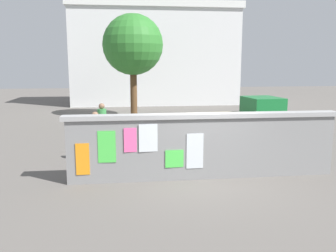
{
  "coord_description": "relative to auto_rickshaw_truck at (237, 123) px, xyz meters",
  "views": [
    {
      "loc": [
        -2.17,
        -9.33,
        3.09
      ],
      "look_at": [
        -0.73,
        2.0,
        1.12
      ],
      "focal_mm": 38.67,
      "sensor_mm": 36.0,
      "label": 1
    }
  ],
  "objects": [
    {
      "name": "ground",
      "position": [
        -2.07,
        4.45,
        -0.9
      ],
      "size": [
        60.0,
        60.0,
        0.0
      ],
      "primitive_type": "plane",
      "color": "#605B56"
    },
    {
      "name": "poster_wall",
      "position": [
        -2.08,
        -3.55,
        0.02
      ],
      "size": [
        7.46,
        0.42,
        1.78
      ],
      "color": "gray",
      "rests_on": "ground"
    },
    {
      "name": "auto_rickshaw_truck",
      "position": [
        0.0,
        0.0,
        0.0
      ],
      "size": [
        3.71,
        1.8,
        1.85
      ],
      "color": "black",
      "rests_on": "ground"
    },
    {
      "name": "motorcycle",
      "position": [
        -3.78,
        -0.43,
        -0.44
      ],
      "size": [
        1.9,
        0.56,
        0.87
      ],
      "color": "black",
      "rests_on": "ground"
    },
    {
      "name": "bicycle_near",
      "position": [
        -3.86,
        1.64,
        -0.54
      ],
      "size": [
        1.71,
        0.44,
        0.95
      ],
      "color": "black",
      "rests_on": "ground"
    },
    {
      "name": "bicycle_far",
      "position": [
        -2.41,
        -2.2,
        -0.54
      ],
      "size": [
        1.69,
        0.47,
        0.95
      ],
      "color": "black",
      "rests_on": "ground"
    },
    {
      "name": "person_walking",
      "position": [
        -5.09,
        -1.56,
        0.09
      ],
      "size": [
        0.45,
        0.45,
        1.62
      ],
      "color": "#3F994C",
      "rests_on": "ground"
    },
    {
      "name": "person_bystander",
      "position": [
        -5.02,
        0.87,
        0.09
      ],
      "size": [
        0.43,
        0.43,
        1.62
      ],
      "color": "purple",
      "rests_on": "ground"
    },
    {
      "name": "tree_roadside",
      "position": [
        -3.58,
        8.16,
        3.22
      ],
      "size": [
        3.44,
        3.44,
        5.88
      ],
      "color": "brown",
      "rests_on": "ground"
    },
    {
      "name": "building_background",
      "position": [
        -1.69,
        15.65,
        2.89
      ],
      "size": [
        12.77,
        4.94,
        7.54
      ],
      "color": "silver",
      "rests_on": "ground"
    }
  ]
}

